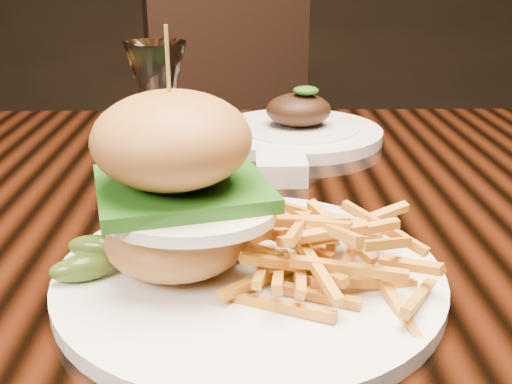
{
  "coord_description": "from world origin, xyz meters",
  "views": [
    {
      "loc": [
        -0.02,
        -0.66,
        1.02
      ],
      "look_at": [
        -0.01,
        -0.13,
        0.81
      ],
      "focal_mm": 42.0,
      "sensor_mm": 36.0,
      "label": 1
    }
  ],
  "objects_px": {
    "wine_glass": "(157,87)",
    "far_dish": "(298,129)",
    "dining_table": "(261,257)",
    "burger_plate": "(233,225)",
    "chair_far": "(248,148)"
  },
  "relations": [
    {
      "from": "burger_plate",
      "to": "dining_table",
      "type": "bearing_deg",
      "value": 78.09
    },
    {
      "from": "chair_far",
      "to": "burger_plate",
      "type": "bearing_deg",
      "value": -114.62
    },
    {
      "from": "far_dish",
      "to": "wine_glass",
      "type": "bearing_deg",
      "value": -125.93
    },
    {
      "from": "dining_table",
      "to": "chair_far",
      "type": "xyz_separation_m",
      "value": [
        -0.01,
        0.88,
        -0.13
      ]
    },
    {
      "from": "burger_plate",
      "to": "wine_glass",
      "type": "relative_size",
      "value": 1.84
    },
    {
      "from": "wine_glass",
      "to": "far_dish",
      "type": "relative_size",
      "value": 0.7
    },
    {
      "from": "dining_table",
      "to": "chair_far",
      "type": "height_order",
      "value": "chair_far"
    },
    {
      "from": "dining_table",
      "to": "burger_plate",
      "type": "bearing_deg",
      "value": -98.87
    },
    {
      "from": "wine_glass",
      "to": "chair_far",
      "type": "relative_size",
      "value": 0.2
    },
    {
      "from": "dining_table",
      "to": "wine_glass",
      "type": "bearing_deg",
      "value": 178.6
    },
    {
      "from": "dining_table",
      "to": "far_dish",
      "type": "distance_m",
      "value": 0.28
    },
    {
      "from": "wine_glass",
      "to": "far_dish",
      "type": "distance_m",
      "value": 0.33
    },
    {
      "from": "dining_table",
      "to": "chair_far",
      "type": "bearing_deg",
      "value": 90.55
    },
    {
      "from": "dining_table",
      "to": "wine_glass",
      "type": "xyz_separation_m",
      "value": [
        -0.12,
        0.0,
        0.21
      ]
    },
    {
      "from": "wine_glass",
      "to": "far_dish",
      "type": "xyz_separation_m",
      "value": [
        0.18,
        0.25,
        -0.12
      ]
    }
  ]
}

